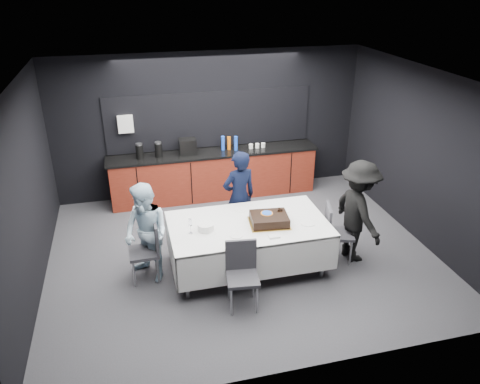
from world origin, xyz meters
name	(u,v)px	position (x,y,z in m)	size (l,w,h in m)	color
ground	(242,253)	(0.00, 0.00, 0.00)	(6.00, 6.00, 0.00)	#414045
room_shell	(242,144)	(0.00, 0.00, 1.86)	(6.04, 5.04, 2.82)	white
kitchenette	(213,170)	(-0.02, 2.22, 0.54)	(4.10, 0.64, 2.05)	#611A0F
party_table	(248,231)	(0.00, -0.40, 0.64)	(2.32, 1.32, 0.78)	#99999E
cake_assembly	(269,219)	(0.29, -0.49, 0.85)	(0.62, 0.53, 0.18)	gold
plate_stack	(206,227)	(-0.64, -0.45, 0.83)	(0.23, 0.23, 0.10)	white
loose_plate_near	(236,235)	(-0.26, -0.70, 0.78)	(0.20, 0.20, 0.01)	white
loose_plate_right_a	(284,210)	(0.64, -0.15, 0.78)	(0.19, 0.19, 0.01)	white
loose_plate_right_b	(308,223)	(0.84, -0.63, 0.78)	(0.21, 0.21, 0.01)	white
loose_plate_far	(241,209)	(0.00, 0.03, 0.78)	(0.19, 0.19, 0.01)	white
fork_pile	(274,236)	(0.24, -0.87, 0.79)	(0.16, 0.10, 0.02)	white
champagne_flute	(190,223)	(-0.86, -0.48, 0.94)	(0.06, 0.06, 0.22)	white
chair_left	(149,247)	(-1.45, -0.30, 0.53)	(0.43, 0.43, 0.92)	#323137
chair_right	(334,229)	(1.35, -0.49, 0.53)	(0.52, 0.52, 0.92)	#323137
chair_near	(242,270)	(-0.30, -1.18, 0.53)	(0.47, 0.47, 0.92)	#323137
person_center	(239,197)	(0.07, 0.42, 0.80)	(0.58, 0.38, 1.59)	black
person_left	(146,233)	(-1.47, -0.28, 0.75)	(0.73, 0.57, 1.50)	silver
person_right	(358,212)	(1.69, -0.53, 0.81)	(1.05, 0.60, 1.63)	black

